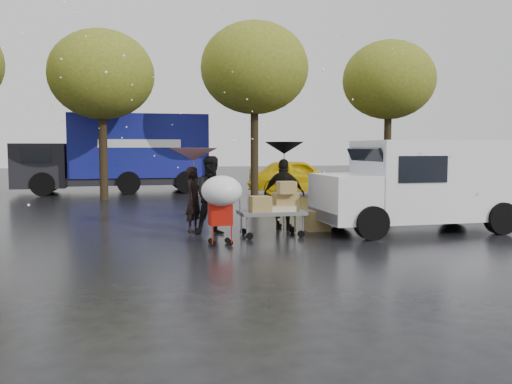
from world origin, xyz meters
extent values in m
plane|color=black|center=(0.00, 0.00, 0.00)|extent=(90.00, 90.00, 0.00)
imported|color=black|center=(-1.14, 1.25, 0.79)|extent=(0.63, 0.69, 1.57)
imported|color=black|center=(-0.76, 0.76, 0.92)|extent=(0.93, 0.74, 1.84)
imported|color=black|center=(1.10, 1.17, 0.88)|extent=(1.11, 0.85, 1.75)
cylinder|color=#4C4C4C|center=(-1.14, 1.25, 0.94)|extent=(0.02, 0.02, 1.87)
cone|color=#E75F77|center=(-1.14, 1.25, 1.87)|extent=(1.16, 1.16, 0.30)
sphere|color=#4C4C4C|center=(-1.14, 1.25, 1.90)|extent=(0.06, 0.06, 0.06)
cylinder|color=#4C4C4C|center=(1.10, 1.17, 1.01)|extent=(0.02, 0.02, 2.02)
cone|color=black|center=(1.10, 1.17, 2.02)|extent=(0.98, 0.98, 0.30)
sphere|color=#4C4C4C|center=(1.10, 1.17, 2.05)|extent=(0.06, 0.06, 0.06)
cube|color=slate|center=(0.50, 0.14, 0.55)|extent=(1.50, 0.80, 0.08)
cylinder|color=slate|center=(-0.25, 0.14, 0.80)|extent=(0.04, 0.04, 0.60)
cube|color=olive|center=(0.85, 0.24, 0.79)|extent=(0.55, 0.45, 0.40)
cube|color=olive|center=(0.20, 0.04, 0.77)|extent=(0.45, 0.40, 0.35)
cube|color=olive|center=(0.80, -0.01, 1.13)|extent=(0.40, 0.35, 0.28)
cube|color=tan|center=(0.55, 0.14, 0.65)|extent=(0.90, 0.55, 0.12)
cylinder|color=black|center=(-0.10, -0.18, 0.08)|extent=(0.16, 0.05, 0.16)
cylinder|color=black|center=(-0.10, 0.46, 0.08)|extent=(0.16, 0.05, 0.16)
cylinder|color=black|center=(1.10, -0.18, 0.08)|extent=(0.16, 0.05, 0.16)
cylinder|color=black|center=(1.10, 0.46, 0.08)|extent=(0.16, 0.05, 0.16)
cube|color=#AC1309|center=(-0.84, -0.64, 0.65)|extent=(0.47, 0.41, 0.45)
cylinder|color=#AC1309|center=(-0.84, -0.83, 1.02)|extent=(0.42, 0.02, 0.02)
cylinder|color=#4C4C4C|center=(-0.84, -0.83, 0.95)|extent=(0.02, 0.02, 0.60)
ellipsoid|color=white|center=(-0.84, -0.83, 1.15)|extent=(0.84, 0.84, 0.63)
cylinder|color=black|center=(-1.02, -0.80, 0.06)|extent=(0.12, 0.04, 0.12)
cylinder|color=black|center=(-1.02, -0.48, 0.06)|extent=(0.12, 0.04, 0.12)
cylinder|color=black|center=(-0.66, -0.80, 0.06)|extent=(0.12, 0.04, 0.12)
cylinder|color=black|center=(-0.66, -0.48, 0.06)|extent=(0.12, 0.04, 0.12)
cube|color=white|center=(4.70, 0.10, 1.25)|extent=(3.80, 2.00, 1.90)
cube|color=white|center=(2.30, 0.10, 0.85)|extent=(1.20, 1.95, 1.10)
cube|color=black|center=(2.85, 0.10, 1.70)|extent=(0.37, 1.70, 0.67)
cube|color=slate|center=(1.75, 0.10, 0.45)|extent=(0.12, 1.90, 0.25)
cylinder|color=black|center=(2.50, -0.85, 0.38)|extent=(0.76, 0.28, 0.76)
cylinder|color=black|center=(2.50, 1.05, 0.38)|extent=(0.76, 0.28, 0.76)
cylinder|color=black|center=(5.80, -0.85, 0.38)|extent=(0.76, 0.28, 0.76)
cylinder|color=black|center=(5.80, 1.05, 0.38)|extent=(0.76, 0.28, 0.76)
cube|color=navy|center=(-2.04, 13.44, 2.10)|extent=(6.00, 2.50, 2.80)
cube|color=black|center=(-6.24, 13.44, 1.25)|extent=(2.20, 2.40, 1.90)
cube|color=black|center=(-3.04, 13.44, 0.55)|extent=(8.00, 2.30, 0.35)
cube|color=white|center=(-2.04, 12.18, 2.20)|extent=(3.50, 0.03, 0.35)
cylinder|color=black|center=(-6.04, 12.29, 0.50)|extent=(1.00, 0.30, 1.00)
cylinder|color=black|center=(-6.04, 14.59, 0.50)|extent=(1.00, 0.30, 1.00)
cylinder|color=black|center=(-0.04, 12.29, 0.50)|extent=(1.00, 0.30, 1.00)
cylinder|color=black|center=(-0.04, 14.59, 0.50)|extent=(1.00, 0.30, 1.00)
cube|color=olive|center=(1.81, 0.70, 0.25)|extent=(0.56, 0.45, 0.50)
cube|color=olive|center=(2.38, 1.94, 0.16)|extent=(0.50, 0.45, 0.33)
imported|color=yellow|center=(4.71, 10.91, 0.76)|extent=(4.74, 2.65, 1.52)
cylinder|color=black|center=(-3.50, 10.00, 2.24)|extent=(0.32, 0.32, 4.48)
ellipsoid|color=#4A5C1A|center=(-3.50, 10.00, 4.80)|extent=(4.00, 4.00, 3.40)
cylinder|color=black|center=(2.50, 10.00, 2.45)|extent=(0.32, 0.32, 4.90)
ellipsoid|color=#4A5C1A|center=(2.50, 10.00, 5.25)|extent=(4.40, 4.40, 3.74)
cylinder|color=black|center=(8.50, 10.00, 2.31)|extent=(0.32, 0.32, 4.62)
ellipsoid|color=#4A5C1A|center=(8.50, 10.00, 4.95)|extent=(4.00, 4.00, 3.40)
camera|label=1|loc=(-2.80, -11.69, 2.04)|focal=38.00mm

